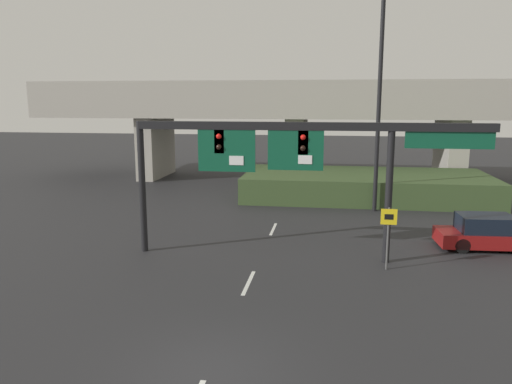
# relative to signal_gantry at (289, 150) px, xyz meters

# --- Properties ---
(ground_plane) EXTENTS (160.00, 160.00, 0.00)m
(ground_plane) POSITION_rel_signal_gantry_xyz_m (-1.13, -8.90, -4.46)
(ground_plane) COLOR #262628
(lane_markings) EXTENTS (0.14, 32.60, 0.01)m
(lane_markings) POSITION_rel_signal_gantry_xyz_m (-1.13, 4.47, -4.45)
(lane_markings) COLOR silver
(lane_markings) RESTS_ON ground
(signal_gantry) EXTENTS (14.11, 0.44, 5.56)m
(signal_gantry) POSITION_rel_signal_gantry_xyz_m (0.00, 0.00, 0.00)
(signal_gantry) COLOR black
(signal_gantry) RESTS_ON ground
(speed_limit_sign) EXTENTS (0.60, 0.11, 2.44)m
(speed_limit_sign) POSITION_rel_signal_gantry_xyz_m (3.87, -0.90, -2.87)
(speed_limit_sign) COLOR #4C4C4C
(speed_limit_sign) RESTS_ON ground
(highway_light_pole_near) EXTENTS (0.70, 0.36, 18.00)m
(highway_light_pole_near) POSITION_rel_signal_gantry_xyz_m (4.23, 9.54, 4.93)
(highway_light_pole_near) COLOR black
(highway_light_pole_near) RESTS_ON ground
(overpass_bridge) EXTENTS (41.66, 7.26, 7.80)m
(overpass_bridge) POSITION_rel_signal_gantry_xyz_m (-1.13, 20.30, 0.93)
(overpass_bridge) COLOR #A39E93
(overpass_bridge) RESTS_ON ground
(grass_embankment) EXTENTS (15.82, 7.38, 1.61)m
(grass_embankment) POSITION_rel_signal_gantry_xyz_m (3.95, 13.54, -3.65)
(grass_embankment) COLOR #384C28
(grass_embankment) RESTS_ON ground
(parked_sedan_near_right) EXTENTS (4.44, 2.09, 1.48)m
(parked_sedan_near_right) POSITION_rel_signal_gantry_xyz_m (8.50, 2.62, -3.78)
(parked_sedan_near_right) COLOR maroon
(parked_sedan_near_right) RESTS_ON ground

